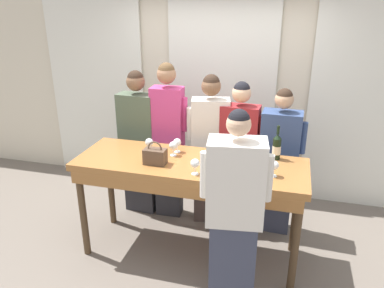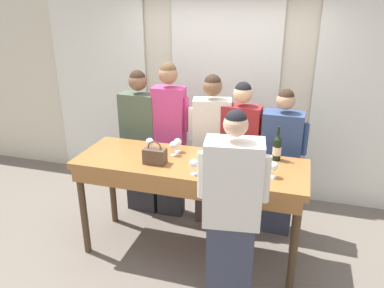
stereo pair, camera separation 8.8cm
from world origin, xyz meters
name	(u,v)px [view 2 (the right image)]	position (x,y,z in m)	size (l,w,h in m)	color
ground_plane	(190,251)	(0.00, 0.00, 0.00)	(18.00, 18.00, 0.00)	#70665B
wall_back	(225,89)	(0.00, 1.58, 1.40)	(12.00, 0.06, 2.80)	beige
curtain_panel_left	(101,85)	(-1.78, 1.52, 1.34)	(1.38, 0.03, 2.69)	white
curtain_panel_center	(224,94)	(0.00, 1.52, 1.34)	(1.38, 0.03, 2.69)	white
curtain_panel_right	(373,105)	(1.78, 1.52, 1.34)	(1.38, 0.03, 2.69)	white
tasting_bar	(189,173)	(0.00, -0.02, 0.94)	(2.22, 0.76, 1.05)	#9E6633
wine_bottle	(277,148)	(0.79, 0.28, 1.17)	(0.08, 0.08, 0.34)	black
handbag	(155,155)	(-0.30, -0.13, 1.13)	(0.21, 0.12, 0.22)	brown
wine_glass_front_left	(150,142)	(-0.46, 0.12, 1.15)	(0.08, 0.08, 0.15)	white
wine_glass_front_mid	(194,164)	(0.12, -0.25, 1.15)	(0.08, 0.08, 0.15)	white
wine_glass_front_right	(227,152)	(0.34, 0.10, 1.15)	(0.08, 0.08, 0.15)	white
wine_glass_center_left	(213,166)	(0.28, -0.24, 1.15)	(0.08, 0.08, 0.15)	white
wine_glass_center_mid	(173,146)	(-0.20, 0.10, 1.15)	(0.08, 0.08, 0.15)	white
wine_glass_center_right	(273,167)	(0.79, -0.12, 1.15)	(0.08, 0.08, 0.15)	white
wine_glass_back_left	(236,160)	(0.45, -0.07, 1.15)	(0.08, 0.08, 0.15)	white
wine_glass_back_mid	(178,143)	(-0.19, 0.19, 1.15)	(0.08, 0.08, 0.15)	white
napkin	(212,169)	(0.25, -0.12, 1.05)	(0.15, 0.15, 0.00)	white
guest_olive_jacket	(141,142)	(-0.82, 0.68, 0.91)	(0.56, 0.25, 1.76)	#28282D
guest_pink_top	(170,138)	(-0.45, 0.68, 0.99)	(0.47, 0.23, 1.86)	#28282D
guest_cream_sweater	(211,149)	(0.05, 0.68, 0.92)	(0.53, 0.30, 1.76)	#473833
guest_striped_shirt	(240,155)	(0.38, 0.68, 0.88)	(0.53, 0.23, 1.70)	brown
guest_navy_coat	(280,163)	(0.81, 0.68, 0.84)	(0.53, 0.27, 1.66)	#383D51
host_pouring	(232,218)	(0.53, -0.62, 0.89)	(0.55, 0.33, 1.78)	#383D51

